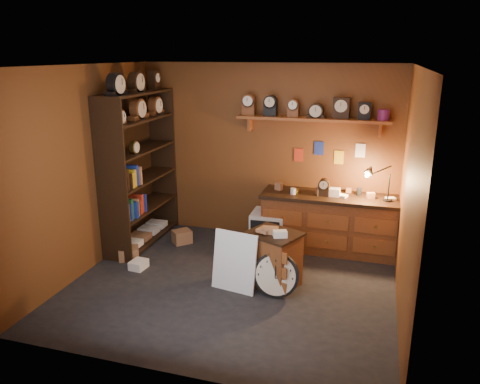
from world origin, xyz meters
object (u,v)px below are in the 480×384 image
low_cabinet (273,257)px  workbench (330,220)px  shelving_unit (137,163)px  big_round_clock (276,275)px

low_cabinet → workbench: bearing=90.6°
workbench → low_cabinet: size_ratio=2.55×
shelving_unit → workbench: shelving_unit is taller
shelving_unit → workbench: bearing=9.9°
low_cabinet → shelving_unit: bearing=-176.3°
shelving_unit → low_cabinet: 2.58m
workbench → big_round_clock: workbench is taller
shelving_unit → low_cabinet: shelving_unit is taller
shelving_unit → low_cabinet: (2.29, -0.82, -0.87)m
low_cabinet → big_round_clock: bearing=-46.8°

